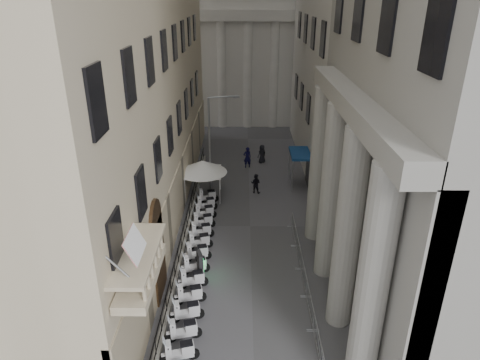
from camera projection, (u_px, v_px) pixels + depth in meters
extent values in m
cylinder|color=silver|center=(185.00, 192.00, 32.43)|extent=(0.06, 0.06, 2.09)
cylinder|color=silver|center=(220.00, 192.00, 32.41)|extent=(0.06, 0.06, 2.09)
cylinder|color=silver|center=(189.00, 178.00, 34.86)|extent=(0.06, 0.06, 2.09)
cylinder|color=silver|center=(221.00, 178.00, 34.84)|extent=(0.06, 0.06, 2.09)
cube|color=white|center=(203.00, 172.00, 33.19)|extent=(2.85, 2.85, 0.11)
cone|color=white|center=(203.00, 167.00, 33.00)|extent=(3.80, 3.80, 0.95)
cylinder|color=gray|center=(210.00, 145.00, 34.07)|extent=(0.16, 0.16, 7.60)
cylinder|color=gray|center=(223.00, 97.00, 32.75)|extent=(2.25, 0.64, 0.12)
cube|color=gray|center=(236.00, 97.00, 32.99)|extent=(0.51, 0.31, 0.14)
cube|color=black|center=(200.00, 266.00, 24.12)|extent=(0.46, 0.83, 1.69)
cube|color=#19E54C|center=(202.00, 263.00, 24.08)|extent=(0.21, 0.59, 0.94)
imported|color=black|center=(247.00, 157.00, 39.38)|extent=(0.82, 0.65, 1.97)
imported|color=black|center=(256.00, 183.00, 34.47)|extent=(0.94, 0.83, 1.63)
imported|color=black|center=(262.00, 154.00, 40.51)|extent=(1.03, 0.96, 1.76)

